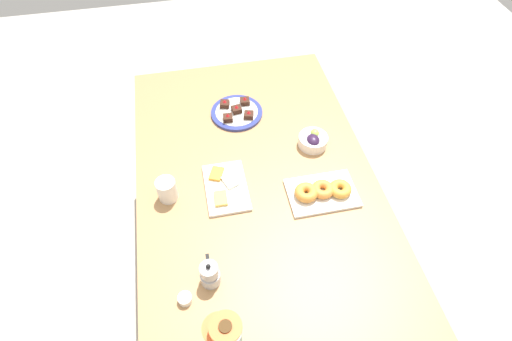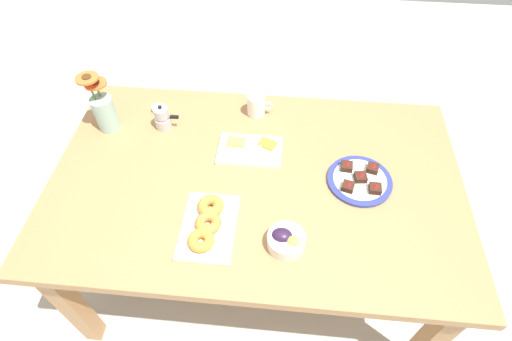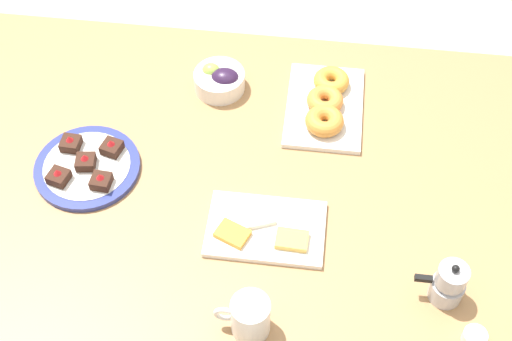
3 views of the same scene
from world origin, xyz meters
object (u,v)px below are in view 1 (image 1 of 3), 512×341
object	(u,v)px
croissant_platter	(322,192)
flower_vase	(227,339)
coffee_mug	(167,189)
dessert_plate	(237,112)
cheese_platter	(225,187)
dining_table	(256,188)
moka_pot	(210,274)
jam_cup_honey	(185,299)
grape_bowl	(313,140)

from	to	relation	value
croissant_platter	flower_vase	size ratio (longest dim) A/B	1.04
coffee_mug	dessert_plate	world-z (taller)	coffee_mug
cheese_platter	dessert_plate	size ratio (longest dim) A/B	1.04
coffee_mug	cheese_platter	size ratio (longest dim) A/B	0.44
dining_table	dessert_plate	xyz separation A→B (m)	(0.40, 0.01, 0.10)
dessert_plate	croissant_platter	bearing A→B (deg)	-154.63
moka_pot	flower_vase	bearing A→B (deg)	-173.92
jam_cup_honey	moka_pot	xyz separation A→B (m)	(0.05, -0.09, 0.03)
cheese_platter	jam_cup_honey	distance (m)	0.49
cheese_platter	croissant_platter	xyz separation A→B (m)	(-0.11, -0.38, 0.01)
dining_table	croissant_platter	xyz separation A→B (m)	(-0.15, -0.24, 0.11)
grape_bowl	moka_pot	distance (m)	0.77
coffee_mug	flower_vase	size ratio (longest dim) A/B	0.42
cheese_platter	moka_pot	xyz separation A→B (m)	(-0.39, 0.11, 0.04)
croissant_platter	moka_pot	distance (m)	0.56
flower_vase	jam_cup_honey	bearing A→B (deg)	33.43
coffee_mug	grape_bowl	distance (m)	0.67
dining_table	coffee_mug	world-z (taller)	coffee_mug
dining_table	grape_bowl	size ratio (longest dim) A/B	12.25
grape_bowl	croissant_platter	bearing A→B (deg)	171.11
dining_table	dessert_plate	world-z (taller)	dessert_plate
dining_table	cheese_platter	size ratio (longest dim) A/B	6.15
dining_table	flower_vase	bearing A→B (deg)	161.44
moka_pot	jam_cup_honey	bearing A→B (deg)	119.87
coffee_mug	moka_pot	bearing A→B (deg)	-162.66
dessert_plate	moka_pot	bearing A→B (deg)	164.30
dining_table	moka_pot	xyz separation A→B (m)	(-0.42, 0.25, 0.13)
croissant_platter	flower_vase	world-z (taller)	flower_vase
coffee_mug	grape_bowl	bearing A→B (deg)	-76.14
coffee_mug	croissant_platter	world-z (taller)	coffee_mug
dining_table	croissant_platter	world-z (taller)	croissant_platter
flower_vase	moka_pot	xyz separation A→B (m)	(0.23, 0.03, -0.05)
jam_cup_honey	dessert_plate	size ratio (longest dim) A/B	0.19
dessert_plate	grape_bowl	bearing A→B (deg)	-131.91
dessert_plate	jam_cup_honey	bearing A→B (deg)	159.64
cheese_platter	coffee_mug	bearing A→B (deg)	89.01
dessert_plate	flower_vase	xyz separation A→B (m)	(-1.06, 0.21, 0.08)
dining_table	grape_bowl	world-z (taller)	grape_bowl
jam_cup_honey	moka_pot	distance (m)	0.11
dessert_plate	dining_table	bearing A→B (deg)	-177.88
croissant_platter	jam_cup_honey	xyz separation A→B (m)	(-0.33, 0.58, -0.01)
grape_bowl	croissant_platter	size ratio (longest dim) A/B	0.47
cheese_platter	moka_pot	distance (m)	0.40
grape_bowl	cheese_platter	xyz separation A→B (m)	(-0.17, 0.42, -0.02)
coffee_mug	jam_cup_honey	size ratio (longest dim) A/B	2.37
jam_cup_honey	dining_table	bearing A→B (deg)	-35.43
dining_table	coffee_mug	xyz separation A→B (m)	(-0.03, 0.37, 0.14)
cheese_platter	flower_vase	distance (m)	0.63
dining_table	cheese_platter	bearing A→B (deg)	105.22
coffee_mug	croissant_platter	bearing A→B (deg)	-100.46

